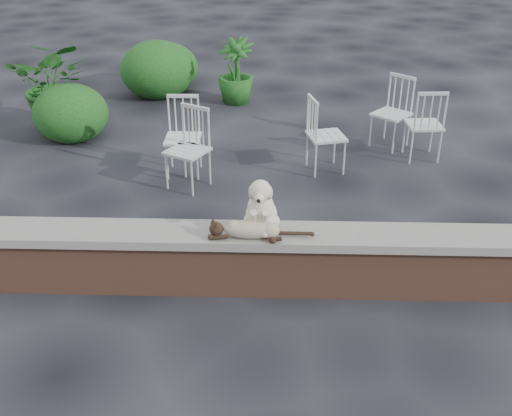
{
  "coord_description": "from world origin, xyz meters",
  "views": [
    {
      "loc": [
        -0.44,
        -4.43,
        3.22
      ],
      "look_at": [
        -0.58,
        0.2,
        0.7
      ],
      "focal_mm": 42.88,
      "sensor_mm": 36.0,
      "label": 1
    }
  ],
  "objects_px": {
    "cat": "(251,228)",
    "chair_b": "(187,149)",
    "chair_a": "(183,137)",
    "chair_d": "(391,113)",
    "potted_plant_b": "(236,71)",
    "chair_c": "(424,123)",
    "dog": "(261,202)",
    "potted_plant_a": "(55,83)",
    "chair_e": "(326,135)"
  },
  "relations": [
    {
      "from": "chair_a",
      "to": "dog",
      "type": "bearing_deg",
      "value": -67.48
    },
    {
      "from": "chair_a",
      "to": "chair_c",
      "type": "bearing_deg",
      "value": 9.81
    },
    {
      "from": "cat",
      "to": "chair_c",
      "type": "xyz_separation_m",
      "value": [
        2.08,
        3.02,
        -0.2
      ]
    },
    {
      "from": "chair_a",
      "to": "chair_c",
      "type": "distance_m",
      "value": 3.04
    },
    {
      "from": "chair_c",
      "to": "potted_plant_a",
      "type": "height_order",
      "value": "potted_plant_a"
    },
    {
      "from": "cat",
      "to": "potted_plant_a",
      "type": "height_order",
      "value": "potted_plant_a"
    },
    {
      "from": "chair_d",
      "to": "dog",
      "type": "bearing_deg",
      "value": -75.53
    },
    {
      "from": "cat",
      "to": "dog",
      "type": "bearing_deg",
      "value": 66.02
    },
    {
      "from": "potted_plant_b",
      "to": "cat",
      "type": "bearing_deg",
      "value": -85.13
    },
    {
      "from": "chair_a",
      "to": "chair_d",
      "type": "height_order",
      "value": "same"
    },
    {
      "from": "chair_e",
      "to": "chair_c",
      "type": "bearing_deg",
      "value": -85.67
    },
    {
      "from": "potted_plant_b",
      "to": "chair_d",
      "type": "bearing_deg",
      "value": -38.92
    },
    {
      "from": "dog",
      "to": "chair_e",
      "type": "distance_m",
      "value": 2.58
    },
    {
      "from": "cat",
      "to": "potted_plant_b",
      "type": "height_order",
      "value": "potted_plant_b"
    },
    {
      "from": "dog",
      "to": "chair_d",
      "type": "distance_m",
      "value": 3.66
    },
    {
      "from": "dog",
      "to": "chair_e",
      "type": "bearing_deg",
      "value": 77.42
    },
    {
      "from": "potted_plant_a",
      "to": "chair_d",
      "type": "bearing_deg",
      "value": -7.44
    },
    {
      "from": "potted_plant_b",
      "to": "chair_b",
      "type": "bearing_deg",
      "value": -96.97
    },
    {
      "from": "chair_a",
      "to": "chair_d",
      "type": "relative_size",
      "value": 1.0
    },
    {
      "from": "potted_plant_a",
      "to": "potted_plant_b",
      "type": "relative_size",
      "value": 1.24
    },
    {
      "from": "chair_e",
      "to": "potted_plant_b",
      "type": "relative_size",
      "value": 0.91
    },
    {
      "from": "cat",
      "to": "potted_plant_b",
      "type": "xyz_separation_m",
      "value": [
        -0.44,
        5.15,
        -0.15
      ]
    },
    {
      "from": "dog",
      "to": "potted_plant_b",
      "type": "relative_size",
      "value": 0.5
    },
    {
      "from": "chair_a",
      "to": "potted_plant_b",
      "type": "bearing_deg",
      "value": 79.24
    },
    {
      "from": "dog",
      "to": "chair_c",
      "type": "height_order",
      "value": "dog"
    },
    {
      "from": "chair_e",
      "to": "chair_b",
      "type": "height_order",
      "value": "same"
    },
    {
      "from": "chair_c",
      "to": "potted_plant_a",
      "type": "xyz_separation_m",
      "value": [
        -5.01,
        0.99,
        0.17
      ]
    },
    {
      "from": "chair_e",
      "to": "chair_c",
      "type": "xyz_separation_m",
      "value": [
        1.26,
        0.42,
        0.0
      ]
    },
    {
      "from": "cat",
      "to": "chair_a",
      "type": "relative_size",
      "value": 1.1
    },
    {
      "from": "cat",
      "to": "potted_plant_b",
      "type": "bearing_deg",
      "value": 98.96
    },
    {
      "from": "cat",
      "to": "chair_b",
      "type": "xyz_separation_m",
      "value": [
        -0.81,
        2.09,
        -0.2
      ]
    },
    {
      "from": "chair_a",
      "to": "chair_c",
      "type": "height_order",
      "value": "same"
    },
    {
      "from": "chair_d",
      "to": "potted_plant_a",
      "type": "height_order",
      "value": "potted_plant_a"
    },
    {
      "from": "dog",
      "to": "chair_e",
      "type": "xyz_separation_m",
      "value": [
        0.73,
        2.45,
        -0.37
      ]
    },
    {
      "from": "chair_e",
      "to": "chair_c",
      "type": "height_order",
      "value": "same"
    },
    {
      "from": "cat",
      "to": "chair_b",
      "type": "relative_size",
      "value": 1.1
    },
    {
      "from": "cat",
      "to": "chair_e",
      "type": "height_order",
      "value": "chair_e"
    },
    {
      "from": "chair_c",
      "to": "potted_plant_a",
      "type": "bearing_deg",
      "value": -15.24
    },
    {
      "from": "dog",
      "to": "chair_b",
      "type": "relative_size",
      "value": 0.55
    },
    {
      "from": "chair_e",
      "to": "chair_a",
      "type": "xyz_separation_m",
      "value": [
        -1.73,
        -0.14,
        0.0
      ]
    },
    {
      "from": "dog",
      "to": "chair_b",
      "type": "distance_m",
      "value": 2.17
    },
    {
      "from": "chair_e",
      "to": "chair_a",
      "type": "relative_size",
      "value": 1.0
    },
    {
      "from": "chair_e",
      "to": "potted_plant_a",
      "type": "xyz_separation_m",
      "value": [
        -3.75,
        1.41,
        0.17
      ]
    },
    {
      "from": "potted_plant_a",
      "to": "potted_plant_b",
      "type": "height_order",
      "value": "potted_plant_a"
    },
    {
      "from": "chair_e",
      "to": "potted_plant_a",
      "type": "bearing_deg",
      "value": 55.33
    },
    {
      "from": "chair_b",
      "to": "chair_c",
      "type": "bearing_deg",
      "value": 46.19
    },
    {
      "from": "chair_b",
      "to": "potted_plant_b",
      "type": "bearing_deg",
      "value": 111.45
    },
    {
      "from": "dog",
      "to": "potted_plant_b",
      "type": "distance_m",
      "value": 5.04
    },
    {
      "from": "chair_b",
      "to": "potted_plant_b",
      "type": "relative_size",
      "value": 0.91
    },
    {
      "from": "chair_c",
      "to": "potted_plant_b",
      "type": "xyz_separation_m",
      "value": [
        -2.52,
        2.13,
        0.04
      ]
    }
  ]
}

